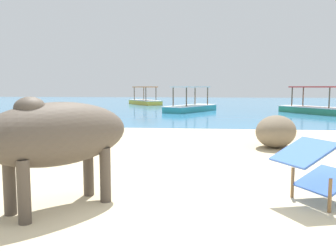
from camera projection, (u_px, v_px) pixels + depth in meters
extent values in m
cube|color=#CCB78E|center=(169.00, 210.00, 3.64)|extent=(18.00, 14.00, 0.04)
cube|color=teal|center=(201.00, 105.00, 25.39)|extent=(60.00, 36.00, 0.03)
cylinder|color=#4C4238|center=(24.00, 192.00, 3.18)|extent=(0.12, 0.12, 0.58)
cylinder|color=#4C4238|center=(9.00, 185.00, 3.41)|extent=(0.12, 0.12, 0.58)
cylinder|color=#4C4238|center=(105.00, 175.00, 3.80)|extent=(0.12, 0.12, 0.58)
cylinder|color=#4C4238|center=(88.00, 170.00, 4.03)|extent=(0.12, 0.12, 0.58)
ellipsoid|color=#4C4238|center=(58.00, 134.00, 3.56)|extent=(1.46, 1.62, 0.64)
ellipsoid|color=#4C4238|center=(30.00, 108.00, 3.33)|extent=(0.39, 0.39, 0.21)
cylinder|color=brown|center=(321.00, 187.00, 4.13)|extent=(0.04, 0.04, 0.14)
cylinder|color=brown|center=(293.00, 182.00, 3.96)|extent=(0.04, 0.04, 0.34)
cylinder|color=brown|center=(330.00, 196.00, 3.48)|extent=(0.04, 0.04, 0.34)
cube|color=#3D66C6|center=(325.00, 180.00, 3.79)|extent=(0.63, 0.66, 0.21)
cube|color=#3D66C6|center=(304.00, 152.00, 3.64)|extent=(0.65, 0.68, 0.23)
ellipsoid|color=#756651|center=(276.00, 131.00, 7.24)|extent=(1.19, 1.30, 0.66)
ellipsoid|color=brown|center=(48.00, 125.00, 8.96)|extent=(1.00, 1.01, 0.57)
cube|color=gold|center=(145.00, 102.00, 25.76)|extent=(2.89, 3.62, 0.28)
cube|color=white|center=(145.00, 100.00, 25.75)|extent=(2.98, 3.71, 0.04)
cylinder|color=brown|center=(156.00, 94.00, 24.92)|extent=(0.06, 0.06, 0.95)
cylinder|color=brown|center=(146.00, 94.00, 24.57)|extent=(0.06, 0.06, 0.95)
cylinder|color=brown|center=(144.00, 94.00, 26.83)|extent=(0.06, 0.06, 0.95)
cylinder|color=brown|center=(134.00, 94.00, 26.48)|extent=(0.06, 0.06, 0.95)
cube|color=orange|center=(145.00, 87.00, 25.64)|extent=(2.16, 2.62, 0.06)
cube|color=#338E66|center=(315.00, 111.00, 16.95)|extent=(2.90, 3.61, 0.28)
cube|color=white|center=(315.00, 107.00, 16.93)|extent=(2.98, 3.70, 0.04)
cylinder|color=brown|center=(329.00, 98.00, 15.75)|extent=(0.06, 0.06, 0.95)
cylinder|color=brown|center=(303.00, 97.00, 18.01)|extent=(0.06, 0.06, 0.95)
cylinder|color=brown|center=(292.00, 97.00, 17.66)|extent=(0.06, 0.06, 0.95)
cube|color=red|center=(316.00, 87.00, 16.83)|extent=(2.16, 2.62, 0.06)
cube|color=teal|center=(191.00, 109.00, 18.35)|extent=(2.67, 3.69, 0.28)
cube|color=white|center=(191.00, 106.00, 18.33)|extent=(2.76, 3.78, 0.04)
cylinder|color=brown|center=(195.00, 96.00, 19.38)|extent=(0.06, 0.06, 0.95)
cylinder|color=brown|center=(208.00, 96.00, 18.95)|extent=(0.06, 0.06, 0.95)
cylinder|color=brown|center=(173.00, 97.00, 17.61)|extent=(0.06, 0.06, 0.95)
cylinder|color=brown|center=(186.00, 97.00, 17.18)|extent=(0.06, 0.06, 0.95)
cube|color=silver|center=(191.00, 87.00, 18.23)|extent=(2.02, 2.66, 0.06)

